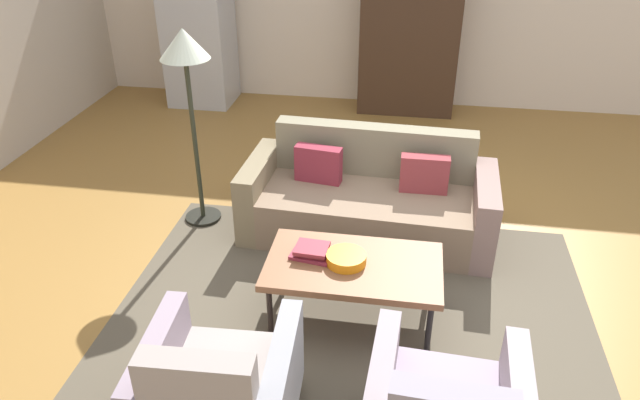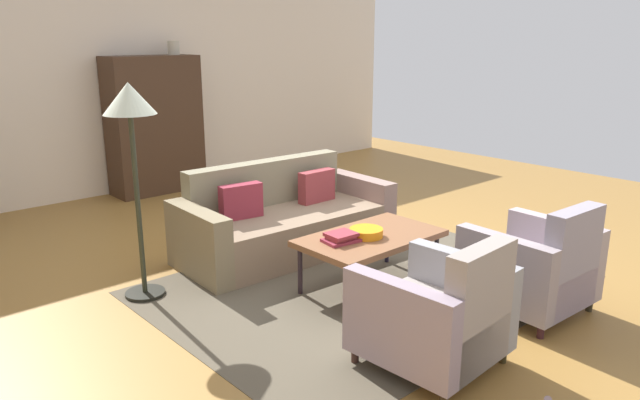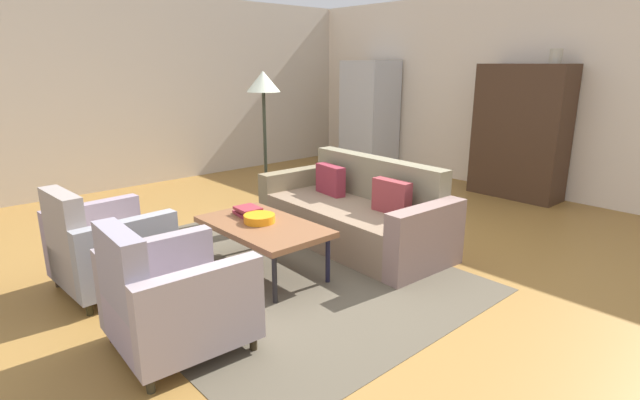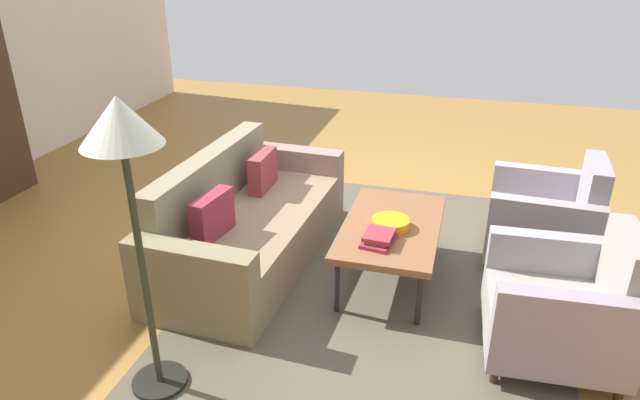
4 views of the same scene
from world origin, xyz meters
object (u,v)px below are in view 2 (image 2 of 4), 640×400
cabinet (155,125)px  floor_lamp (131,119)px  fruit_bowl (366,232)px  couch (282,222)px  vase_tall (174,48)px  coffee_table (370,240)px  armchair_right (537,269)px  book_stack (341,238)px  armchair_left (440,317)px

cabinet → floor_lamp: 3.53m
fruit_bowl → floor_lamp: size_ratio=0.16×
couch → cabinet: size_ratio=1.19×
fruit_bowl → vase_tall: size_ratio=1.52×
coffee_table → fruit_bowl: 0.09m
floor_lamp → cabinet: bearing=60.7°
couch → coffee_table: couch is taller
cabinet → armchair_right: bearing=-85.9°
cabinet → floor_lamp: bearing=-119.3°
armchair_right → fruit_bowl: size_ratio=3.19×
coffee_table → book_stack: 0.31m
vase_tall → floor_lamp: (-2.06, -3.04, -0.45)m
coffee_table → fruit_bowl: bearing=180.0°
floor_lamp → vase_tall: bearing=55.9°
floor_lamp → fruit_bowl: bearing=-37.6°
vase_tall → fruit_bowl: bearing=-98.5°
coffee_table → armchair_right: 1.31m
couch → coffee_table: bearing=92.4°
cabinet → floor_lamp: (-1.71, -3.04, 0.54)m
couch → book_stack: size_ratio=6.98×
armchair_right → fruit_bowl: (-0.65, 1.17, 0.15)m
fruit_bowl → floor_lamp: (-1.44, 1.11, 0.95)m
floor_lamp → couch: bearing=2.9°
couch → floor_lamp: 1.89m
coffee_table → cabinet: (0.22, 4.15, 0.48)m
coffee_table → vase_tall: size_ratio=6.61×
couch → fruit_bowl: (-0.06, -1.19, 0.21)m
couch → armchair_right: (0.59, -2.35, 0.06)m
armchair_right → armchair_left: bearing=-177.1°
couch → book_stack: couch is taller
couch → vase_tall: size_ratio=11.79×
book_stack → vase_tall: 4.42m
book_stack → floor_lamp: (-1.20, 1.07, 0.95)m
armchair_right → cabinet: bearing=97.0°
book_stack → floor_lamp: 1.86m
couch → coffee_table: 1.19m
armchair_right → vase_tall: size_ratio=4.85×
coffee_table → armchair_left: (-0.60, -1.17, -0.08)m
armchair_right → fruit_bowl: armchair_right is taller
vase_tall → floor_lamp: bearing=-124.1°
armchair_left → vase_tall: vase_tall is taller
armchair_left → fruit_bowl: bearing=62.0°
couch → book_stack: (-0.30, -1.14, 0.21)m
fruit_bowl → coffee_table: bearing=-0.0°
armchair_right → couch: bearing=107.1°
book_stack → cabinet: 4.16m
cabinet → couch: bearing=-94.1°
fruit_bowl → vase_tall: vase_tall is taller
couch → cabinet: cabinet is taller
vase_tall → book_stack: bearing=-101.9°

